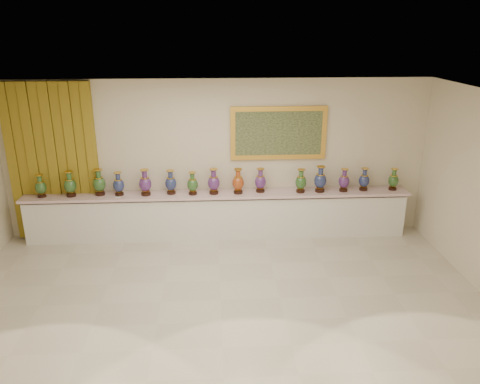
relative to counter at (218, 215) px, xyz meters
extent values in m
plane|color=beige|center=(0.00, -2.27, -0.44)|extent=(8.00, 8.00, 0.00)
plane|color=beige|center=(0.00, 0.23, 1.06)|extent=(8.00, 0.00, 8.00)
plane|color=white|center=(0.00, -2.27, 2.56)|extent=(8.00, 8.00, 0.00)
cube|color=#A88A24|center=(-3.03, 0.17, 1.06)|extent=(1.64, 0.14, 2.95)
cube|color=gold|center=(1.16, 0.19, 1.56)|extent=(1.80, 0.06, 1.00)
cube|color=black|center=(1.16, 0.16, 1.56)|extent=(1.62, 0.02, 0.82)
cube|color=white|center=(0.00, 0.00, -0.03)|extent=(7.20, 0.42, 0.81)
cube|color=silver|center=(0.00, -0.02, 0.44)|extent=(7.28, 0.48, 0.05)
cylinder|color=black|center=(-3.25, -0.04, 0.49)|extent=(0.15, 0.15, 0.04)
cone|color=gold|center=(-3.25, -0.04, 0.53)|extent=(0.13, 0.13, 0.03)
ellipsoid|color=black|center=(-3.25, -0.04, 0.65)|extent=(0.22, 0.22, 0.25)
cylinder|color=gold|center=(-3.25, -0.04, 0.76)|extent=(0.14, 0.14, 0.01)
cylinder|color=black|center=(-3.25, -0.04, 0.81)|extent=(0.08, 0.08, 0.09)
cone|color=black|center=(-3.25, -0.04, 0.87)|extent=(0.14, 0.14, 0.03)
cylinder|color=gold|center=(-3.25, -0.04, 0.89)|extent=(0.14, 0.14, 0.01)
cylinder|color=black|center=(-2.72, -0.02, 0.49)|extent=(0.17, 0.17, 0.05)
cone|color=gold|center=(-2.72, -0.02, 0.54)|extent=(0.15, 0.15, 0.03)
ellipsoid|color=black|center=(-2.72, -0.02, 0.67)|extent=(0.27, 0.27, 0.28)
cylinder|color=gold|center=(-2.72, -0.02, 0.79)|extent=(0.15, 0.15, 0.01)
cylinder|color=black|center=(-2.72, -0.02, 0.85)|extent=(0.09, 0.09, 0.10)
cone|color=black|center=(-2.72, -0.02, 0.92)|extent=(0.15, 0.15, 0.04)
cylinder|color=gold|center=(-2.72, -0.02, 0.94)|extent=(0.16, 0.16, 0.01)
cylinder|color=black|center=(-2.20, 0.02, 0.49)|extent=(0.18, 0.18, 0.05)
cone|color=gold|center=(-2.20, 0.02, 0.54)|extent=(0.15, 0.15, 0.03)
ellipsoid|color=black|center=(-2.20, 0.02, 0.68)|extent=(0.28, 0.28, 0.29)
cylinder|color=gold|center=(-2.20, 0.02, 0.80)|extent=(0.16, 0.16, 0.01)
cylinder|color=black|center=(-2.20, 0.02, 0.87)|extent=(0.09, 0.09, 0.10)
cone|color=black|center=(-2.20, 0.02, 0.94)|extent=(0.16, 0.16, 0.04)
cylinder|color=gold|center=(-2.20, 0.02, 0.96)|extent=(0.16, 0.16, 0.01)
cylinder|color=black|center=(-1.84, -0.02, 0.49)|extent=(0.16, 0.16, 0.04)
cone|color=gold|center=(-1.84, -0.02, 0.53)|extent=(0.14, 0.14, 0.03)
ellipsoid|color=#0A1040|center=(-1.84, -0.02, 0.66)|extent=(0.24, 0.24, 0.26)
cylinder|color=gold|center=(-1.84, -0.02, 0.77)|extent=(0.14, 0.14, 0.01)
cylinder|color=#0A1040|center=(-1.84, -0.02, 0.82)|extent=(0.08, 0.08, 0.09)
cone|color=#0A1040|center=(-1.84, -0.02, 0.89)|extent=(0.14, 0.14, 0.03)
cylinder|color=gold|center=(-1.84, -0.02, 0.91)|extent=(0.15, 0.15, 0.01)
cylinder|color=black|center=(-1.34, -0.04, 0.49)|extent=(0.18, 0.18, 0.05)
cone|color=gold|center=(-1.34, -0.04, 0.54)|extent=(0.15, 0.15, 0.03)
ellipsoid|color=#250A45|center=(-1.34, -0.04, 0.68)|extent=(0.25, 0.25, 0.29)
cylinder|color=gold|center=(-1.34, -0.04, 0.80)|extent=(0.16, 0.16, 0.01)
cylinder|color=#250A45|center=(-1.34, -0.04, 0.87)|extent=(0.09, 0.09, 0.10)
cone|color=#250A45|center=(-1.34, -0.04, 0.94)|extent=(0.16, 0.16, 0.04)
cylinder|color=gold|center=(-1.34, -0.04, 0.96)|extent=(0.16, 0.16, 0.01)
cylinder|color=black|center=(-0.88, 0.01, 0.49)|extent=(0.16, 0.16, 0.05)
cone|color=gold|center=(-0.88, 0.01, 0.54)|extent=(0.14, 0.14, 0.03)
ellipsoid|color=#0A1040|center=(-0.88, 0.01, 0.66)|extent=(0.27, 0.27, 0.27)
cylinder|color=gold|center=(-0.88, 0.01, 0.78)|extent=(0.15, 0.15, 0.01)
cylinder|color=#0A1040|center=(-0.88, 0.01, 0.84)|extent=(0.09, 0.09, 0.10)
cone|color=#0A1040|center=(-0.88, 0.01, 0.90)|extent=(0.15, 0.15, 0.04)
cylinder|color=gold|center=(-0.88, 0.01, 0.92)|extent=(0.15, 0.15, 0.01)
cylinder|color=black|center=(-0.47, -0.05, 0.49)|extent=(0.15, 0.15, 0.04)
cone|color=gold|center=(-0.47, -0.05, 0.53)|extent=(0.13, 0.13, 0.03)
ellipsoid|color=black|center=(-0.47, -0.05, 0.65)|extent=(0.26, 0.26, 0.25)
cylinder|color=gold|center=(-0.47, -0.05, 0.76)|extent=(0.14, 0.14, 0.01)
cylinder|color=black|center=(-0.47, -0.05, 0.82)|extent=(0.08, 0.08, 0.09)
cone|color=black|center=(-0.47, -0.05, 0.88)|extent=(0.14, 0.14, 0.03)
cylinder|color=gold|center=(-0.47, -0.05, 0.90)|extent=(0.14, 0.14, 0.01)
cylinder|color=black|center=(-0.07, -0.04, 0.49)|extent=(0.17, 0.17, 0.05)
cone|color=gold|center=(-0.07, -0.04, 0.54)|extent=(0.15, 0.15, 0.03)
ellipsoid|color=#250A45|center=(-0.07, -0.04, 0.68)|extent=(0.27, 0.27, 0.28)
cylinder|color=gold|center=(-0.07, -0.04, 0.80)|extent=(0.16, 0.16, 0.01)
cylinder|color=#250A45|center=(-0.07, -0.04, 0.86)|extent=(0.09, 0.09, 0.10)
cone|color=#250A45|center=(-0.07, -0.04, 0.93)|extent=(0.16, 0.16, 0.04)
cylinder|color=gold|center=(-0.07, -0.04, 0.95)|extent=(0.16, 0.16, 0.01)
cylinder|color=black|center=(0.38, -0.04, 0.49)|extent=(0.17, 0.17, 0.05)
cone|color=gold|center=(0.38, -0.04, 0.54)|extent=(0.15, 0.15, 0.03)
ellipsoid|color=maroon|center=(0.38, -0.04, 0.67)|extent=(0.26, 0.26, 0.28)
cylinder|color=gold|center=(0.38, -0.04, 0.79)|extent=(0.15, 0.15, 0.01)
cylinder|color=maroon|center=(0.38, -0.04, 0.85)|extent=(0.09, 0.09, 0.10)
cone|color=maroon|center=(0.38, -0.04, 0.92)|extent=(0.15, 0.15, 0.04)
cylinder|color=gold|center=(0.38, -0.04, 0.94)|extent=(0.16, 0.16, 0.01)
cylinder|color=black|center=(0.81, 0.01, 0.49)|extent=(0.16, 0.16, 0.05)
cone|color=gold|center=(0.81, 0.01, 0.54)|extent=(0.14, 0.14, 0.03)
ellipsoid|color=#250A45|center=(0.81, 0.01, 0.66)|extent=(0.27, 0.27, 0.27)
cylinder|color=gold|center=(0.81, 0.01, 0.78)|extent=(0.15, 0.15, 0.01)
cylinder|color=#250A45|center=(0.81, 0.01, 0.84)|extent=(0.09, 0.09, 0.10)
cone|color=#250A45|center=(0.81, 0.01, 0.90)|extent=(0.15, 0.15, 0.04)
cylinder|color=gold|center=(0.81, 0.01, 0.92)|extent=(0.15, 0.15, 0.01)
cylinder|color=black|center=(1.57, -0.05, 0.49)|extent=(0.16, 0.16, 0.05)
cone|color=gold|center=(1.57, -0.05, 0.54)|extent=(0.14, 0.14, 0.03)
ellipsoid|color=black|center=(1.57, -0.05, 0.66)|extent=(0.22, 0.22, 0.26)
cylinder|color=gold|center=(1.57, -0.05, 0.77)|extent=(0.14, 0.14, 0.01)
cylinder|color=black|center=(1.57, -0.05, 0.83)|extent=(0.08, 0.08, 0.10)
cone|color=black|center=(1.57, -0.05, 0.90)|extent=(0.14, 0.14, 0.04)
cylinder|color=gold|center=(1.57, -0.05, 0.91)|extent=(0.15, 0.15, 0.01)
cylinder|color=black|center=(1.94, -0.04, 0.49)|extent=(0.18, 0.18, 0.05)
cone|color=gold|center=(1.94, -0.04, 0.54)|extent=(0.16, 0.16, 0.03)
ellipsoid|color=#0A1040|center=(1.94, -0.04, 0.68)|extent=(0.25, 0.25, 0.29)
cylinder|color=gold|center=(1.94, -0.04, 0.81)|extent=(0.16, 0.16, 0.01)
cylinder|color=#0A1040|center=(1.94, -0.04, 0.87)|extent=(0.09, 0.09, 0.11)
cone|color=#0A1040|center=(1.94, -0.04, 0.94)|extent=(0.16, 0.16, 0.04)
cylinder|color=gold|center=(1.94, -0.04, 0.96)|extent=(0.16, 0.16, 0.01)
cylinder|color=black|center=(2.40, -0.03, 0.49)|extent=(0.16, 0.16, 0.04)
cone|color=gold|center=(2.40, -0.03, 0.53)|extent=(0.14, 0.14, 0.03)
ellipsoid|color=#250A45|center=(2.40, -0.03, 0.66)|extent=(0.27, 0.27, 0.26)
cylinder|color=gold|center=(2.40, -0.03, 0.77)|extent=(0.14, 0.14, 0.01)
cylinder|color=#250A45|center=(2.40, -0.03, 0.82)|extent=(0.08, 0.08, 0.09)
cone|color=#250A45|center=(2.40, -0.03, 0.89)|extent=(0.14, 0.14, 0.03)
cylinder|color=gold|center=(2.40, -0.03, 0.90)|extent=(0.14, 0.14, 0.01)
cylinder|color=black|center=(2.81, 0.00, 0.49)|extent=(0.15, 0.15, 0.04)
cone|color=gold|center=(2.81, 0.00, 0.53)|extent=(0.14, 0.14, 0.03)
ellipsoid|color=#0A1040|center=(2.81, 0.00, 0.65)|extent=(0.24, 0.24, 0.25)
cylinder|color=gold|center=(2.81, 0.00, 0.76)|extent=(0.14, 0.14, 0.01)
cylinder|color=#0A1040|center=(2.81, 0.00, 0.82)|extent=(0.08, 0.08, 0.09)
cone|color=#0A1040|center=(2.81, 0.00, 0.88)|extent=(0.14, 0.14, 0.03)
cylinder|color=gold|center=(2.81, 0.00, 0.90)|extent=(0.14, 0.14, 0.01)
cylinder|color=black|center=(3.37, -0.01, 0.48)|extent=(0.15, 0.15, 0.04)
cone|color=gold|center=(3.37, -0.01, 0.53)|extent=(0.13, 0.13, 0.03)
ellipsoid|color=black|center=(3.37, -0.01, 0.65)|extent=(0.24, 0.24, 0.25)
cylinder|color=gold|center=(3.37, -0.01, 0.75)|extent=(0.13, 0.13, 0.01)
cylinder|color=black|center=(3.37, -0.01, 0.81)|extent=(0.08, 0.08, 0.09)
cone|color=black|center=(3.37, -0.01, 0.87)|extent=(0.13, 0.13, 0.03)
cylinder|color=gold|center=(3.37, -0.01, 0.88)|extent=(0.14, 0.14, 0.01)
cube|color=white|center=(-1.85, -0.14, 0.47)|extent=(0.10, 0.06, 0.00)
camera|label=1|loc=(-0.06, -8.35, 3.44)|focal=35.00mm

